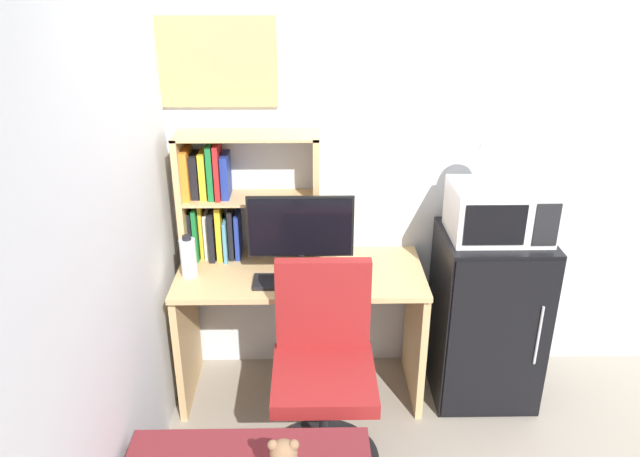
% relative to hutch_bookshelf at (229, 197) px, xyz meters
% --- Properties ---
extents(wall_back, '(6.40, 0.04, 2.60)m').
position_rel_hutch_bookshelf_xyz_m(wall_back, '(1.69, 0.13, 0.21)').
color(wall_back, silver).
rests_on(wall_back, ground_plane).
extents(wall_left, '(0.04, 4.40, 2.60)m').
position_rel_hutch_bookshelf_xyz_m(wall_left, '(-0.33, -1.49, 0.21)').
color(wall_left, silver).
rests_on(wall_left, ground_plane).
extents(desk, '(1.26, 0.57, 0.75)m').
position_rel_hutch_bookshelf_xyz_m(desk, '(0.37, -0.18, -0.57)').
color(desk, tan).
rests_on(desk, ground_plane).
extents(hutch_bookshelf, '(0.72, 0.24, 0.68)m').
position_rel_hutch_bookshelf_xyz_m(hutch_bookshelf, '(0.00, 0.00, 0.00)').
color(hutch_bookshelf, tan).
rests_on(hutch_bookshelf, desk).
extents(monitor, '(0.53, 0.21, 0.42)m').
position_rel_hutch_bookshelf_xyz_m(monitor, '(0.37, -0.22, -0.11)').
color(monitor, black).
rests_on(monitor, desk).
extents(keyboard, '(0.39, 0.15, 0.02)m').
position_rel_hutch_bookshelf_xyz_m(keyboard, '(0.34, -0.31, -0.33)').
color(keyboard, black).
rests_on(keyboard, desk).
extents(computer_mouse, '(0.07, 0.11, 0.04)m').
position_rel_hutch_bookshelf_xyz_m(computer_mouse, '(0.68, -0.28, -0.32)').
color(computer_mouse, silver).
rests_on(computer_mouse, desk).
extents(water_bottle, '(0.08, 0.08, 0.22)m').
position_rel_hutch_bookshelf_xyz_m(water_bottle, '(-0.19, -0.22, -0.24)').
color(water_bottle, silver).
rests_on(water_bottle, desk).
extents(mini_fridge, '(0.53, 0.52, 0.94)m').
position_rel_hutch_bookshelf_xyz_m(mini_fridge, '(1.36, -0.18, -0.62)').
color(mini_fridge, black).
rests_on(mini_fridge, ground_plane).
extents(microwave, '(0.48, 0.35, 0.27)m').
position_rel_hutch_bookshelf_xyz_m(microwave, '(1.36, -0.18, -0.01)').
color(microwave, silver).
rests_on(microwave, mini_fridge).
extents(desk_fan, '(0.18, 0.11, 0.27)m').
position_rel_hutch_bookshelf_xyz_m(desk_fan, '(1.31, -0.19, 0.27)').
color(desk_fan, silver).
rests_on(desk_fan, microwave).
extents(desk_chair, '(0.53, 0.53, 0.98)m').
position_rel_hutch_bookshelf_xyz_m(desk_chair, '(0.48, -0.67, -0.66)').
color(desk_chair, black).
rests_on(desk_chair, ground_plane).
extents(wall_corkboard, '(0.71, 0.02, 0.43)m').
position_rel_hutch_bookshelf_xyz_m(wall_corkboard, '(-0.09, 0.09, 0.67)').
color(wall_corkboard, tan).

